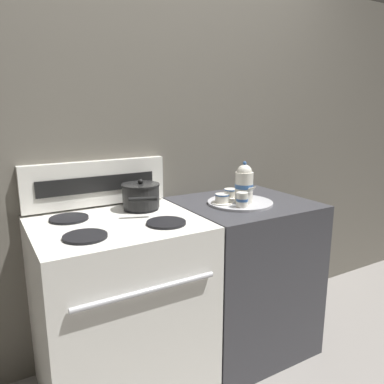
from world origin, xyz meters
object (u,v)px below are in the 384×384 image
at_px(stove, 121,308).
at_px(teapot, 244,184).
at_px(serving_tray, 240,203).
at_px(saucepan, 141,195).
at_px(teacup_right, 222,199).
at_px(teacup_left, 231,193).
at_px(creamer_jug, 242,200).

distance_m(stove, teapot, 0.90).
bearing_deg(serving_tray, saucepan, 161.77).
distance_m(serving_tray, teacup_right, 0.12).
bearing_deg(saucepan, teacup_left, -7.96).
relative_size(stove, teacup_right, 7.72).
distance_m(saucepan, creamer_jug, 0.53).
distance_m(stove, creamer_jug, 0.82).
height_order(teapot, creamer_jug, teapot).
relative_size(saucepan, teacup_right, 2.41).
xyz_separation_m(saucepan, teacup_left, (0.52, -0.07, -0.04)).
bearing_deg(saucepan, teacup_right, -20.62).
xyz_separation_m(serving_tray, creamer_jug, (-0.06, -0.10, 0.05)).
distance_m(stove, serving_tray, 0.84).
height_order(serving_tray, creamer_jug, creamer_jug).
bearing_deg(teacup_right, teapot, -23.85).
bearing_deg(creamer_jug, teacup_right, 111.27).
xyz_separation_m(serving_tray, teapot, (0.00, -0.03, 0.11)).
bearing_deg(stove, saucepan, 38.14).
relative_size(teacup_left, teacup_right, 1.00).
distance_m(saucepan, serving_tray, 0.55).
bearing_deg(creamer_jug, stove, 168.95).
xyz_separation_m(stove, teapot, (0.70, -0.06, 0.57)).
bearing_deg(teacup_right, stove, 179.17).
bearing_deg(teapot, serving_tray, 90.65).
relative_size(saucepan, serving_tray, 0.79).
relative_size(teapot, teacup_right, 1.93).
height_order(serving_tray, teacup_right, teacup_right).
height_order(saucepan, teacup_left, saucepan).
bearing_deg(teacup_left, teapot, -92.53).
distance_m(serving_tray, teapot, 0.12).
relative_size(saucepan, teacup_left, 2.41).
relative_size(teapot, teacup_left, 1.93).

